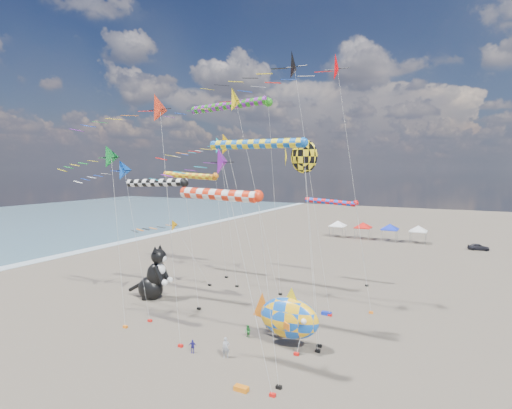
{
  "coord_description": "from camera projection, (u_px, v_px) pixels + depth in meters",
  "views": [
    {
      "loc": [
        15.39,
        -17.88,
        13.69
      ],
      "look_at": [
        0.12,
        12.0,
        10.66
      ],
      "focal_mm": 28.0,
      "sensor_mm": 36.0,
      "label": 1
    }
  ],
  "objects": [
    {
      "name": "ground",
      "position": [
        164.0,
        396.0,
        24.07
      ],
      "size": [
        260.0,
        260.0,
        0.0
      ],
      "primitive_type": "plane",
      "color": "brown",
      "rests_on": "ground"
    },
    {
      "name": "delta_kite_0",
      "position": [
        214.0,
        148.0,
        46.11
      ],
      "size": [
        8.55,
        2.08,
        17.43
      ],
      "color": "#13B6CE",
      "rests_on": "ground"
    },
    {
      "name": "delta_kite_1",
      "position": [
        130.0,
        112.0,
        31.09
      ],
      "size": [
        13.46,
        2.43,
        19.63
      ],
      "color": "red",
      "rests_on": "ground"
    },
    {
      "name": "delta_kite_2",
      "position": [
        235.0,
        103.0,
        40.66
      ],
      "size": [
        13.14,
        2.62,
        21.94
      ],
      "color": "yellow",
      "rests_on": "ground"
    },
    {
      "name": "delta_kite_3",
      "position": [
        90.0,
        160.0,
        34.69
      ],
      "size": [
        9.82,
        2.19,
        15.86
      ],
      "color": "#11812D",
      "rests_on": "ground"
    },
    {
      "name": "delta_kite_4",
      "position": [
        220.0,
        147.0,
        35.16
      ],
      "size": [
        11.31,
        2.06,
        16.91
      ],
      "color": "#E39C04",
      "rests_on": "ground"
    },
    {
      "name": "delta_kite_5",
      "position": [
        226.0,
        166.0,
        24.19
      ],
      "size": [
        7.95,
        1.9,
        15.12
      ],
      "color": "#741598",
      "rests_on": "ground"
    },
    {
      "name": "delta_kite_6",
      "position": [
        119.0,
        173.0,
        35.98
      ],
      "size": [
        8.94,
        1.97,
        14.58
      ],
      "color": "blue",
      "rests_on": "ground"
    },
    {
      "name": "delta_kite_7",
      "position": [
        174.0,
        227.0,
        48.44
      ],
      "size": [
        10.14,
        1.5,
        7.78
      ],
      "color": "orange",
      "rests_on": "ground"
    },
    {
      "name": "delta_kite_8",
      "position": [
        334.0,
        74.0,
        37.55
      ],
      "size": [
        13.16,
        2.7,
        24.22
      ],
      "color": "#F00308",
      "rests_on": "ground"
    },
    {
      "name": "delta_kite_9",
      "position": [
        286.0,
        71.0,
        37.11
      ],
      "size": [
        13.64,
        2.83,
        24.39
      ],
      "color": "black",
      "rests_on": "ground"
    },
    {
      "name": "windsock_0",
      "position": [
        232.0,
        106.0,
        44.14
      ],
      "size": [
        11.58,
        0.94,
        21.13
      ],
      "color": "#228518",
      "rests_on": "ground"
    },
    {
      "name": "windsock_1",
      "position": [
        223.0,
        196.0,
        25.59
      ],
      "size": [
        7.44,
        0.76,
        12.39
      ],
      "color": "red",
      "rests_on": "ground"
    },
    {
      "name": "windsock_2",
      "position": [
        192.0,
        176.0,
        51.18
      ],
      "size": [
        9.5,
        0.8,
        13.18
      ],
      "color": "orange",
      "rests_on": "ground"
    },
    {
      "name": "windsock_3",
      "position": [
        260.0,
        145.0,
        31.58
      ],
      "size": [
        9.77,
        0.79,
        16.03
      ],
      "color": "#1258B4",
      "rests_on": "ground"
    },
    {
      "name": "windsock_4",
      "position": [
        333.0,
        203.0,
        47.54
      ],
      "size": [
        7.83,
        0.62,
        10.03
      ],
      "color": "red",
      "rests_on": "ground"
    },
    {
      "name": "windsock_5",
      "position": [
        160.0,
        183.0,
        39.77
      ],
      "size": [
        8.62,
        0.81,
        12.69
      ],
      "color": "black",
      "rests_on": "ground"
    },
    {
      "name": "angelfish_kite",
      "position": [
        301.0,
        158.0,
        31.26
      ],
      "size": [
        3.74,
        3.02,
        15.95
      ],
      "color": "yellow",
      "rests_on": "ground"
    },
    {
      "name": "cat_inflatable",
      "position": [
        153.0,
        272.0,
        41.83
      ],
      "size": [
        4.53,
        2.75,
        5.74
      ],
      "primitive_type": null,
      "rotation": [
        0.0,
        0.0,
        0.15
      ],
      "color": "black",
      "rests_on": "ground"
    },
    {
      "name": "fish_inflatable",
      "position": [
        288.0,
        318.0,
        30.47
      ],
      "size": [
        6.44,
        3.09,
        4.75
      ],
      "color": "blue",
      "rests_on": "ground"
    },
    {
      "name": "person_adult",
      "position": [
        226.0,
        348.0,
        28.88
      ],
      "size": [
        0.66,
        0.62,
        1.51
      ],
      "primitive_type": "imported",
      "rotation": [
        0.0,
        0.0,
        0.65
      ],
      "color": "#9597A0",
      "rests_on": "ground"
    },
    {
      "name": "child_green",
      "position": [
        248.0,
        331.0,
        32.31
      ],
      "size": [
        0.63,
        0.57,
        1.05
      ],
      "primitive_type": "imported",
      "rotation": [
        0.0,
        0.0,
        -0.42
      ],
      "color": "#237A2F",
      "rests_on": "ground"
    },
    {
      "name": "child_blue",
      "position": [
        192.0,
        346.0,
        29.66
      ],
      "size": [
        0.65,
        0.45,
        1.02
      ],
      "primitive_type": "imported",
      "rotation": [
        0.0,
        0.0,
        0.37
      ],
      "color": "#2B2491",
      "rests_on": "ground"
    },
    {
      "name": "kite_bag_0",
      "position": [
        290.0,
        330.0,
        33.43
      ],
      "size": [
        0.9,
        0.44,
        0.3
      ],
      "primitive_type": "cube",
      "color": "black",
      "rests_on": "ground"
    },
    {
      "name": "kite_bag_1",
      "position": [
        326.0,
        313.0,
        37.38
      ],
      "size": [
        0.9,
        0.44,
        0.3
      ],
      "primitive_type": "cube",
      "color": "#1229B5",
      "rests_on": "ground"
    },
    {
      "name": "kite_bag_2",
      "position": [
        241.0,
        389.0,
        24.6
      ],
      "size": [
        0.9,
        0.44,
        0.3
      ],
      "primitive_type": "cube",
      "color": "orange",
      "rests_on": "ground"
    },
    {
      "name": "tent_row",
      "position": [
        376.0,
        224.0,
        76.32
      ],
      "size": [
        19.2,
        4.2,
        3.8
      ],
      "color": "white",
      "rests_on": "ground"
    },
    {
      "name": "parked_car",
      "position": [
        478.0,
        247.0,
        67.01
      ],
      "size": [
        3.39,
        1.63,
        1.12
      ],
      "primitive_type": "imported",
      "rotation": [
        0.0,
        0.0,
        1.67
      ],
      "color": "#26262D",
      "rests_on": "ground"
    }
  ]
}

